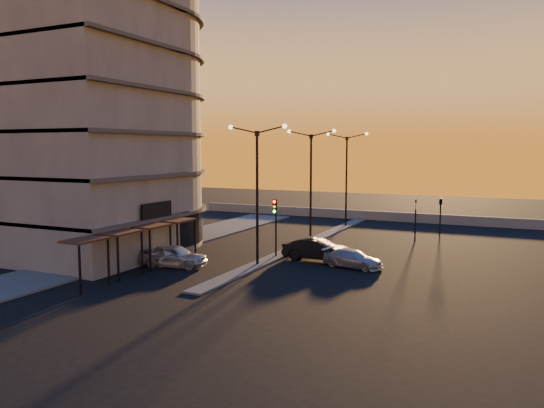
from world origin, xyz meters
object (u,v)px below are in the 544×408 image
at_px(car_hatchback, 174,256).
at_px(car_sedan, 317,249).
at_px(traffic_light_main, 275,218).
at_px(streetlamp_mid, 311,176).
at_px(car_wagon, 353,259).

distance_m(car_hatchback, car_sedan, 9.99).
bearing_deg(traffic_light_main, streetlamp_mid, 90.00).
height_order(car_sedan, car_wagon, car_sedan).
relative_size(streetlamp_mid, car_hatchback, 2.12).
height_order(streetlamp_mid, car_hatchback, streetlamp_mid).
relative_size(streetlamp_mid, car_wagon, 2.32).
distance_m(traffic_light_main, car_sedan, 3.72).
relative_size(car_hatchback, car_wagon, 1.09).
xyz_separation_m(car_hatchback, car_sedan, (7.91, 6.10, 0.02)).
bearing_deg(car_wagon, car_sedan, 79.76).
xyz_separation_m(traffic_light_main, car_sedan, (3.03, 0.46, -2.11)).
distance_m(car_sedan, car_wagon, 3.26).
distance_m(car_hatchback, car_wagon, 11.98).
relative_size(car_hatchback, car_sedan, 0.94).
relative_size(traffic_light_main, car_wagon, 1.04).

